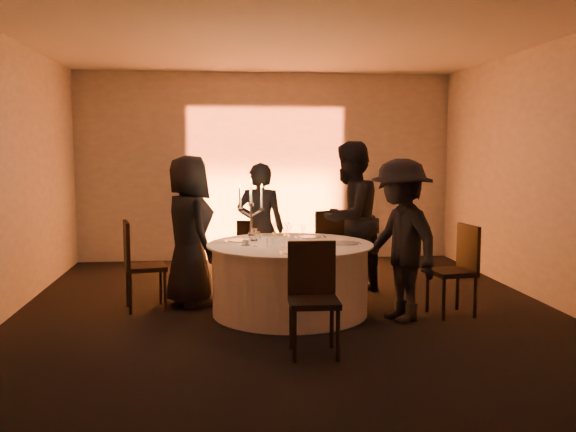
{
  "coord_description": "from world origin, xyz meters",
  "views": [
    {
      "loc": [
        -0.76,
        -6.83,
        1.79
      ],
      "look_at": [
        0.0,
        0.2,
        1.05
      ],
      "focal_mm": 40.0,
      "sensor_mm": 36.0,
      "label": 1
    }
  ],
  "objects": [
    {
      "name": "guest_back_right",
      "position": [
        0.83,
        0.83,
        0.94
      ],
      "size": [
        1.15,
        1.15,
        1.88
      ],
      "primitive_type": "imported",
      "rotation": [
        0.0,
        0.0,
        -2.36
      ],
      "color": "black",
      "rests_on": "floor"
    },
    {
      "name": "wine_glass_b",
      "position": [
        0.15,
        0.05,
        0.91
      ],
      "size": [
        0.07,
        0.07,
        0.19
      ],
      "color": "white",
      "rests_on": "banquet_table"
    },
    {
      "name": "wall_right",
      "position": [
        3.0,
        0.0,
        1.5
      ],
      "size": [
        0.0,
        7.0,
        7.0
      ],
      "primitive_type": "plane",
      "rotation": [
        1.57,
        0.0,
        -1.57
      ],
      "color": "#ACA9A0",
      "rests_on": "floor"
    },
    {
      "name": "wall_back",
      "position": [
        0.0,
        3.5,
        1.5
      ],
      "size": [
        7.0,
        0.0,
        7.0
      ],
      "primitive_type": "plane",
      "rotation": [
        1.57,
        0.0,
        0.0
      ],
      "color": "#ACA9A0",
      "rests_on": "floor"
    },
    {
      "name": "plate_right",
      "position": [
        0.58,
        -0.08,
        0.78
      ],
      "size": [
        0.36,
        0.3,
        0.01
      ],
      "color": "white",
      "rests_on": "banquet_table"
    },
    {
      "name": "tumbler_a",
      "position": [
        -0.33,
        0.37,
        0.82
      ],
      "size": [
        0.07,
        0.07,
        0.09
      ],
      "primitive_type": "cylinder",
      "color": "white",
      "rests_on": "banquet_table"
    },
    {
      "name": "chair_front",
      "position": [
        0.05,
        -1.36,
        0.55
      ],
      "size": [
        0.44,
        0.44,
        0.98
      ],
      "rotation": [
        0.0,
        0.0,
        -0.03
      ],
      "color": "black",
      "rests_on": "floor"
    },
    {
      "name": "wine_glass_d",
      "position": [
        -0.08,
        -0.26,
        0.91
      ],
      "size": [
        0.07,
        0.07,
        0.19
      ],
      "color": "white",
      "rests_on": "banquet_table"
    },
    {
      "name": "candelabra",
      "position": [
        -0.41,
        0.14,
        1.01
      ],
      "size": [
        0.29,
        0.14,
        0.7
      ],
      "color": "silver",
      "rests_on": "banquet_table"
    },
    {
      "name": "tumbler_b",
      "position": [
        -0.24,
        -0.18,
        0.82
      ],
      "size": [
        0.07,
        0.07,
        0.09
      ],
      "primitive_type": "cylinder",
      "color": "white",
      "rests_on": "banquet_table"
    },
    {
      "name": "chair_right",
      "position": [
        1.8,
        -0.25,
        0.55
      ],
      "size": [
        0.49,
        0.49,
        0.98
      ],
      "rotation": [
        0.0,
        0.0,
        -1.42
      ],
      "color": "black",
      "rests_on": "floor"
    },
    {
      "name": "floor",
      "position": [
        0.0,
        0.0,
        0.0
      ],
      "size": [
        7.0,
        7.0,
        0.0
      ],
      "primitive_type": "plane",
      "color": "black",
      "rests_on": "ground"
    },
    {
      "name": "guest_left",
      "position": [
        -1.11,
        0.51,
        0.86
      ],
      "size": [
        0.85,
        0.99,
        1.72
      ],
      "primitive_type": "imported",
      "rotation": [
        0.0,
        0.0,
        2.0
      ],
      "color": "black",
      "rests_on": "floor"
    },
    {
      "name": "plate_back_right",
      "position": [
        0.29,
        0.45,
        0.78
      ],
      "size": [
        0.35,
        0.26,
        0.01
      ],
      "color": "white",
      "rests_on": "banquet_table"
    },
    {
      "name": "plate_back_left",
      "position": [
        -0.12,
        0.61,
        0.79
      ],
      "size": [
        0.35,
        0.29,
        0.08
      ],
      "color": "white",
      "rests_on": "banquet_table"
    },
    {
      "name": "chair_back_right",
      "position": [
        0.59,
        1.2,
        0.58
      ],
      "size": [
        0.59,
        0.59,
        1.02
      ],
      "rotation": [
        0.0,
        0.0,
        -2.73
      ],
      "color": "black",
      "rests_on": "floor"
    },
    {
      "name": "banquet_table",
      "position": [
        0.0,
        0.0,
        0.38
      ],
      "size": [
        1.8,
        1.8,
        0.77
      ],
      "color": "black",
      "rests_on": "floor"
    },
    {
      "name": "wine_glass_e",
      "position": [
        0.01,
        0.38,
        0.91
      ],
      "size": [
        0.07,
        0.07,
        0.19
      ],
      "color": "white",
      "rests_on": "banquet_table"
    },
    {
      "name": "uplighter_fixture",
      "position": [
        0.0,
        3.2,
        0.05
      ],
      "size": [
        0.25,
        0.12,
        0.1
      ],
      "primitive_type": "cube",
      "color": "black",
      "rests_on": "floor"
    },
    {
      "name": "coffee_cup",
      "position": [
        -0.48,
        -0.09,
        0.8
      ],
      "size": [
        0.11,
        0.11,
        0.07
      ],
      "color": "white",
      "rests_on": "banquet_table"
    },
    {
      "name": "wine_glass_c",
      "position": [
        -0.14,
        0.37,
        0.91
      ],
      "size": [
        0.07,
        0.07,
        0.19
      ],
      "color": "white",
      "rests_on": "banquet_table"
    },
    {
      "name": "chair_left",
      "position": [
        -1.67,
        0.33,
        0.56
      ],
      "size": [
        0.52,
        0.52,
        1.0
      ],
      "rotation": [
        0.0,
        0.0,
        1.79
      ],
      "color": "black",
      "rests_on": "floor"
    },
    {
      "name": "chair_back_left",
      "position": [
        -0.33,
        1.62,
        0.48
      ],
      "size": [
        0.44,
        0.44,
        0.85
      ],
      "rotation": [
        0.0,
        0.0,
        2.96
      ],
      "color": "black",
      "rests_on": "floor"
    },
    {
      "name": "wall_front",
      "position": [
        0.0,
        -3.5,
        1.5
      ],
      "size": [
        7.0,
        0.0,
        7.0
      ],
      "primitive_type": "plane",
      "rotation": [
        -1.57,
        0.0,
        0.0
      ],
      "color": "#ACA9A0",
      "rests_on": "floor"
    },
    {
      "name": "ceiling",
      "position": [
        0.0,
        0.0,
        3.0
      ],
      "size": [
        7.0,
        7.0,
        0.0
      ],
      "primitive_type": "plane",
      "rotation": [
        3.14,
        0.0,
        0.0
      ],
      "color": "silver",
      "rests_on": "wall_back"
    },
    {
      "name": "wine_glass_f",
      "position": [
        -0.39,
        -0.16,
        0.91
      ],
      "size": [
        0.07,
        0.07,
        0.19
      ],
      "color": "white",
      "rests_on": "banquet_table"
    },
    {
      "name": "guest_right",
      "position": [
        1.11,
        -0.4,
        0.85
      ],
      "size": [
        0.96,
        1.24,
        1.69
      ],
      "primitive_type": "imported",
      "rotation": [
        0.0,
        0.0,
        -1.22
      ],
      "color": "black",
      "rests_on": "floor"
    },
    {
      "name": "plate_front",
      "position": [
        0.01,
        -0.64,
        0.78
      ],
      "size": [
        0.36,
        0.28,
        0.01
      ],
      "color": "white",
      "rests_on": "banquet_table"
    },
    {
      "name": "plate_left",
      "position": [
        -0.52,
        0.25,
        0.78
      ],
      "size": [
        0.36,
        0.28,
        0.01
      ],
      "color": "white",
      "rests_on": "banquet_table"
    },
    {
      "name": "guest_back_left",
      "position": [
        -0.26,
        1.0,
        0.81
      ],
      "size": [
        0.67,
        0.52,
        1.63
      ],
      "primitive_type": "imported",
      "rotation": [
        0.0,
        0.0,
        2.89
      ],
      "color": "black",
      "rests_on": "floor"
    },
    {
      "name": "wine_glass_a",
      "position": [
        -0.0,
        0.05,
        0.91
      ],
      "size": [
        0.07,
        0.07,
        0.19
      ],
      "color": "white",
      "rests_on": "banquet_table"
    }
  ]
}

